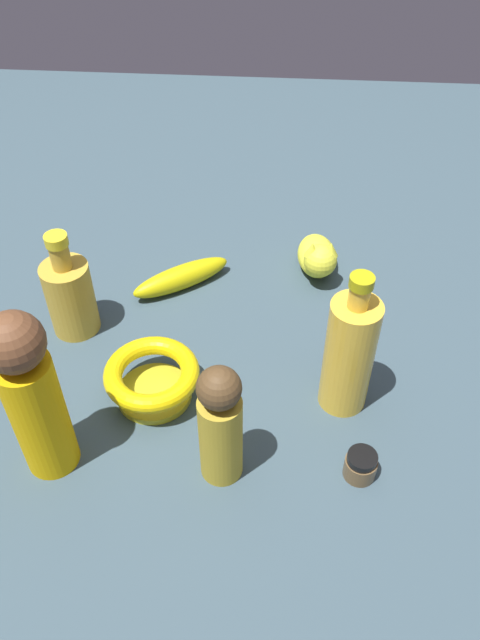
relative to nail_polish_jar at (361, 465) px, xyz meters
name	(u,v)px	position (x,y,z in m)	size (l,w,h in m)	color
ground	(240,343)	(-0.22, -0.17, -0.02)	(2.00, 2.00, 0.00)	#384C56
nail_polish_jar	(361,465)	(0.00, 0.00, 0.00)	(0.04, 0.04, 0.04)	brown
bottle_tall	(349,354)	(-0.12, -0.02, 0.07)	(0.07, 0.07, 0.23)	yellow
banana	(181,277)	(-0.35, -0.28, 0.00)	(0.18, 0.04, 0.04)	#CEC00D
person_figure_child	(220,425)	(0.01, -0.18, 0.07)	(0.07, 0.07, 0.19)	gold
cat_figurine	(318,256)	(-0.40, -0.05, 0.02)	(0.14, 0.07, 0.09)	yellow
bottle_short	(70,295)	(-0.24, -0.43, 0.05)	(0.07, 0.07, 0.18)	gold
bowl	(152,377)	(-0.11, -0.28, 0.02)	(0.13, 0.13, 0.06)	gold
person_figure_adult	(32,395)	(0.01, -0.40, 0.11)	(0.09, 0.09, 0.25)	#E7AF07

